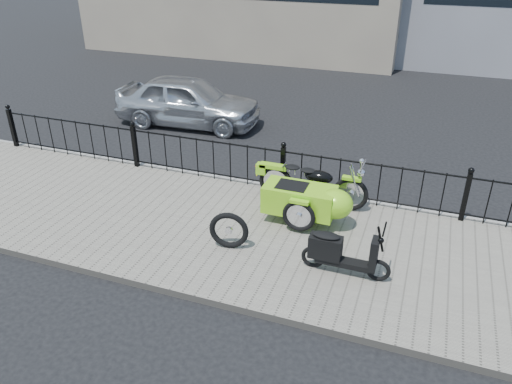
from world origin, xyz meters
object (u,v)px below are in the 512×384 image
(motorcycle_sidecar, at_px, (311,197))
(scooter, at_px, (340,253))
(spare_tire, at_px, (229,230))
(sedan_car, at_px, (188,101))

(motorcycle_sidecar, distance_m, scooter, 1.66)
(scooter, distance_m, spare_tire, 1.89)
(sedan_car, bearing_deg, scooter, -138.86)
(sedan_car, bearing_deg, motorcycle_sidecar, -135.17)
(motorcycle_sidecar, distance_m, spare_tire, 1.74)
(spare_tire, bearing_deg, motorcycle_sidecar, 52.62)
(scooter, distance_m, sedan_car, 7.82)
(scooter, xyz_separation_m, spare_tire, (-1.89, 0.05, -0.03))
(spare_tire, distance_m, sedan_car, 6.60)
(motorcycle_sidecar, distance_m, sedan_car, 6.22)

